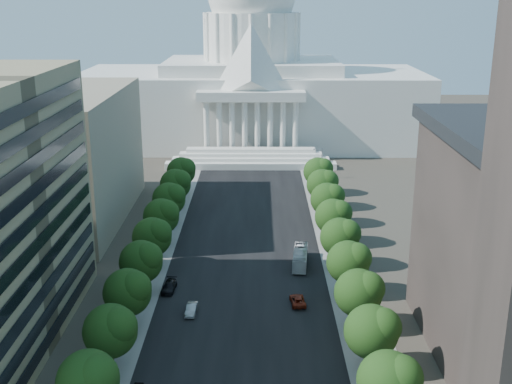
{
  "coord_description": "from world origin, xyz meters",
  "views": [
    {
      "loc": [
        2.49,
        -42.78,
        50.34
      ],
      "look_at": [
        1.95,
        75.64,
        14.1
      ],
      "focal_mm": 45.0,
      "sensor_mm": 36.0,
      "label": 1
    }
  ],
  "objects_px": {
    "car_dark_b": "(169,287)",
    "city_bus": "(300,257)",
    "car_silver": "(192,309)",
    "car_red": "(298,300)"
  },
  "relations": [
    {
      "from": "car_red",
      "to": "car_dark_b",
      "type": "distance_m",
      "value": 23.21
    },
    {
      "from": "car_red",
      "to": "car_dark_b",
      "type": "xyz_separation_m",
      "value": [
        -22.64,
        5.13,
        0.07
      ]
    },
    {
      "from": "city_bus",
      "to": "car_dark_b",
      "type": "bearing_deg",
      "value": -148.18
    },
    {
      "from": "car_dark_b",
      "to": "city_bus",
      "type": "height_order",
      "value": "city_bus"
    },
    {
      "from": "car_dark_b",
      "to": "city_bus",
      "type": "distance_m",
      "value": 26.81
    },
    {
      "from": "car_red",
      "to": "car_silver",
      "type": "bearing_deg",
      "value": 5.58
    },
    {
      "from": "car_red",
      "to": "city_bus",
      "type": "height_order",
      "value": "city_bus"
    },
    {
      "from": "car_dark_b",
      "to": "car_silver",
      "type": "bearing_deg",
      "value": -56.5
    },
    {
      "from": "car_red",
      "to": "car_dark_b",
      "type": "relative_size",
      "value": 0.95
    },
    {
      "from": "car_silver",
      "to": "city_bus",
      "type": "height_order",
      "value": "city_bus"
    }
  ]
}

